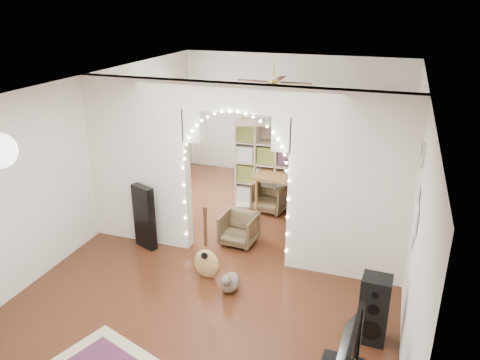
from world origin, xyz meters
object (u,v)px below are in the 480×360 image
(bookcase, at_px, (278,164))
(dining_chair_right, at_px, (271,197))
(dining_table, at_px, (289,179))
(dining_chair_left, at_px, (239,229))
(acoustic_guitar, at_px, (206,252))
(floor_speaker, at_px, (374,309))

(bookcase, xyz_separation_m, dining_chair_right, (-0.04, -0.31, -0.55))
(dining_table, xyz_separation_m, dining_chair_right, (-0.33, -0.02, -0.40))
(bookcase, bearing_deg, dining_chair_right, -116.19)
(bookcase, height_order, dining_chair_left, bookcase)
(dining_table, bearing_deg, acoustic_guitar, -98.70)
(dining_chair_left, bearing_deg, dining_chair_right, 87.75)
(dining_table, height_order, dining_chair_left, dining_table)
(acoustic_guitar, xyz_separation_m, dining_chair_left, (0.10, 1.12, -0.16))
(dining_chair_left, relative_size, dining_chair_right, 0.92)
(acoustic_guitar, distance_m, dining_table, 2.63)
(dining_chair_left, distance_m, dining_chair_right, 1.42)
(floor_speaker, distance_m, dining_chair_right, 3.76)
(floor_speaker, xyz_separation_m, dining_table, (-1.77, 3.14, 0.26))
(floor_speaker, bearing_deg, dining_table, 122.07)
(dining_table, distance_m, dining_chair_left, 1.57)
(dining_chair_left, height_order, dining_chair_right, dining_chair_right)
(bookcase, height_order, dining_chair_right, bookcase)
(acoustic_guitar, xyz_separation_m, dining_chair_right, (0.25, 2.54, -0.14))
(bookcase, xyz_separation_m, dining_table, (0.30, -0.29, -0.15))
(dining_table, bearing_deg, bookcase, 139.65)
(acoustic_guitar, bearing_deg, dining_chair_left, 74.49)
(floor_speaker, distance_m, dining_table, 3.61)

